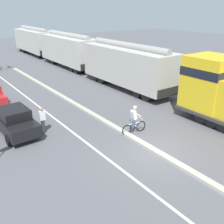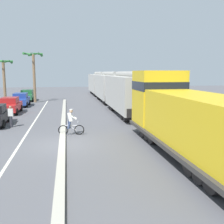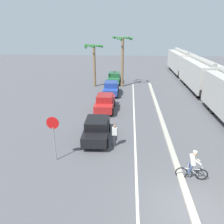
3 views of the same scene
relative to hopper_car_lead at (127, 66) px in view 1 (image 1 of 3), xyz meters
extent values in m
plane|color=#56565B|center=(-6.16, -9.89, -2.08)|extent=(120.00, 120.00, 0.00)
cube|color=#B2AD9E|center=(-6.16, -3.89, -2.00)|extent=(0.36, 36.00, 0.16)
cube|color=silver|center=(-8.56, -3.89, -2.07)|extent=(0.14, 36.00, 0.01)
cube|color=gold|center=(0.00, -8.60, 0.37)|extent=(2.80, 2.80, 3.50)
cube|color=black|center=(0.00, -8.60, 1.16)|extent=(2.83, 2.83, 0.56)
cylinder|color=black|center=(0.00, -9.01, -1.58)|extent=(2.40, 1.00, 1.00)
cylinder|color=black|center=(0.00, -9.81, -1.58)|extent=(2.40, 1.00, 1.00)
cube|color=#B2B0A8|center=(0.00, 0.00, 0.07)|extent=(2.90, 10.40, 3.10)
cylinder|color=#98958F|center=(0.00, 0.00, 1.80)|extent=(0.60, 9.88, 0.60)
cube|color=black|center=(0.00, 5.25, -1.13)|extent=(2.61, 0.10, 0.70)
cube|color=black|center=(0.00, -5.25, -1.13)|extent=(2.61, 0.10, 0.70)
cylinder|color=black|center=(0.00, 3.77, -1.63)|extent=(2.46, 0.90, 0.90)
cylinder|color=black|center=(0.00, 2.67, -1.63)|extent=(2.46, 0.90, 0.90)
cylinder|color=black|center=(0.00, -2.67, -1.63)|extent=(2.46, 0.90, 0.90)
cylinder|color=black|center=(0.00, -3.77, -1.63)|extent=(2.46, 0.90, 0.90)
cube|color=#B9B6AE|center=(0.00, 11.60, 0.07)|extent=(2.90, 10.40, 3.10)
cylinder|color=#9D9B94|center=(0.00, 11.60, 1.80)|extent=(0.60, 9.88, 0.60)
cube|color=black|center=(0.00, 16.85, -1.13)|extent=(2.61, 0.10, 0.70)
cube|color=black|center=(0.00, 6.35, -1.13)|extent=(2.61, 0.10, 0.70)
cylinder|color=black|center=(0.00, 15.37, -1.63)|extent=(2.46, 0.90, 0.90)
cylinder|color=black|center=(0.00, 14.27, -1.63)|extent=(2.46, 0.90, 0.90)
cylinder|color=black|center=(0.00, 8.93, -1.63)|extent=(2.46, 0.90, 0.90)
cylinder|color=black|center=(0.00, 7.83, -1.63)|extent=(2.46, 0.90, 0.90)
cube|color=#B6B4AC|center=(0.00, 23.20, 0.07)|extent=(2.90, 10.40, 3.10)
cylinder|color=#9B9992|center=(0.00, 23.20, 1.80)|extent=(0.60, 9.88, 0.60)
cube|color=black|center=(0.00, 28.45, -1.13)|extent=(2.61, 0.10, 0.70)
cube|color=black|center=(0.00, 17.95, -1.13)|extent=(2.61, 0.10, 0.70)
cylinder|color=black|center=(0.00, 26.97, -1.63)|extent=(2.46, 0.90, 0.90)
cylinder|color=black|center=(0.00, 25.87, -1.63)|extent=(2.46, 0.90, 0.90)
cylinder|color=black|center=(0.00, 20.53, -1.63)|extent=(2.46, 0.90, 0.90)
cylinder|color=black|center=(0.00, 19.43, -1.63)|extent=(2.46, 0.90, 0.90)
cube|color=black|center=(-11.38, -3.38, -1.41)|extent=(1.85, 4.26, 0.70)
cube|color=black|center=(-11.37, -3.53, -0.76)|extent=(1.57, 1.95, 0.60)
cube|color=#1E232D|center=(-11.41, -2.53, -0.81)|extent=(1.43, 0.17, 0.51)
cylinder|color=black|center=(-10.62, -2.05, -1.76)|extent=(0.24, 0.65, 0.64)
cylinder|color=black|center=(-12.14, -4.71, -1.76)|extent=(0.24, 0.65, 0.64)
cylinder|color=black|center=(-10.52, -4.65, -1.76)|extent=(0.24, 0.65, 0.64)
cylinder|color=black|center=(-10.63, 1.41, -1.76)|extent=(0.22, 0.64, 0.64)
torus|color=black|center=(-5.07, -7.64, -1.75)|extent=(0.66, 0.11, 0.66)
torus|color=black|center=(-6.12, -7.55, -1.75)|extent=(0.66, 0.11, 0.66)
cylinder|color=silver|center=(-5.60, -7.60, -1.45)|extent=(0.79, 0.11, 0.05)
cylinder|color=silver|center=(-5.50, -7.60, -1.63)|extent=(0.48, 0.09, 0.36)
cylinder|color=silver|center=(-5.82, -7.58, -1.30)|extent=(0.04, 0.04, 0.30)
cylinder|color=silver|center=(-5.15, -7.63, -1.20)|extent=(0.08, 0.48, 0.04)
cylinder|color=#38476B|center=(-5.71, -7.49, -1.40)|extent=(0.31, 0.16, 0.52)
cylinder|color=#38476B|center=(-5.72, -7.68, -1.40)|extent=(0.28, 0.16, 0.52)
cube|color=white|center=(-5.65, -7.59, -0.88)|extent=(0.35, 0.37, 0.57)
sphere|color=tan|center=(-5.58, -7.60, -0.49)|extent=(0.22, 0.22, 0.22)
cylinder|color=white|center=(-5.58, -7.60, -0.39)|extent=(0.22, 0.22, 0.05)
cylinder|color=white|center=(-5.43, -7.45, -0.88)|extent=(0.47, 0.13, 0.36)
cylinder|color=white|center=(-5.46, -7.77, -0.88)|extent=(0.47, 0.13, 0.36)
cylinder|color=#33333D|center=(-10.00, -4.38, -1.65)|extent=(0.22, 0.22, 0.85)
cube|color=white|center=(-10.00, -4.38, -0.95)|extent=(0.34, 0.22, 0.56)
sphere|color=#9E7051|center=(-10.00, -4.38, -0.56)|extent=(0.20, 0.20, 0.20)
camera|label=1|loc=(-15.00, -18.33, 5.03)|focal=42.00mm
camera|label=2|loc=(-5.83, -24.68, 2.03)|focal=42.00mm
camera|label=3|loc=(-9.09, -17.73, 5.60)|focal=35.00mm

